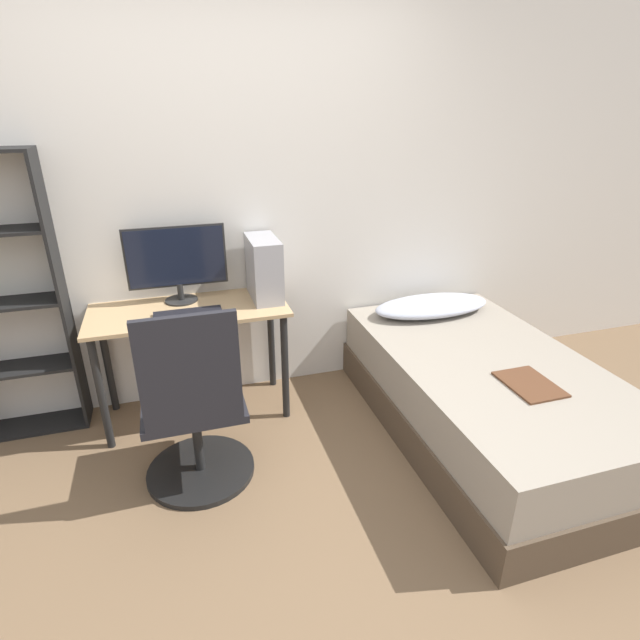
{
  "coord_description": "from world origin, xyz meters",
  "views": [
    {
      "loc": [
        -0.31,
        -1.56,
        1.84
      ],
      "look_at": [
        0.42,
        0.8,
        0.75
      ],
      "focal_mm": 28.0,
      "sensor_mm": 36.0,
      "label": 1
    }
  ],
  "objects": [
    {
      "name": "ground_plane",
      "position": [
        0.0,
        0.0,
        0.0
      ],
      "size": [
        14.0,
        14.0,
        0.0
      ],
      "primitive_type": "plane",
      "color": "brown"
    },
    {
      "name": "wall_back",
      "position": [
        0.0,
        1.53,
        1.25
      ],
      "size": [
        8.0,
        0.05,
        2.5
      ],
      "color": "silver",
      "rests_on": "ground_plane"
    },
    {
      "name": "desk",
      "position": [
        -0.25,
        1.25,
        0.6
      ],
      "size": [
        1.14,
        0.5,
        0.72
      ],
      "color": "tan",
      "rests_on": "ground_plane"
    },
    {
      "name": "office_chair",
      "position": [
        -0.3,
        0.6,
        0.38
      ],
      "size": [
        0.57,
        0.57,
        1.02
      ],
      "color": "black",
      "rests_on": "ground_plane"
    },
    {
      "name": "bed",
      "position": [
        1.35,
        0.54,
        0.24
      ],
      "size": [
        1.09,
        1.92,
        0.49
      ],
      "color": "#4C3D2D",
      "rests_on": "ground_plane"
    },
    {
      "name": "pillow",
      "position": [
        1.35,
        1.24,
        0.55
      ],
      "size": [
        0.83,
        0.36,
        0.11
      ],
      "color": "#B2B7C6",
      "rests_on": "bed"
    },
    {
      "name": "magazine",
      "position": [
        1.37,
        0.24,
        0.5
      ],
      "size": [
        0.24,
        0.32,
        0.01
      ],
      "color": "#56331E",
      "rests_on": "bed"
    },
    {
      "name": "monitor",
      "position": [
        -0.29,
        1.39,
        0.98
      ],
      "size": [
        0.58,
        0.19,
        0.46
      ],
      "color": "black",
      "rests_on": "desk"
    },
    {
      "name": "keyboard",
      "position": [
        -0.26,
        1.15,
        0.73
      ],
      "size": [
        0.38,
        0.12,
        0.02
      ],
      "color": "black",
      "rests_on": "desk"
    },
    {
      "name": "pc_tower",
      "position": [
        0.21,
        1.3,
        0.91
      ],
      "size": [
        0.17,
        0.36,
        0.37
      ],
      "color": "#99999E",
      "rests_on": "desk"
    }
  ]
}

